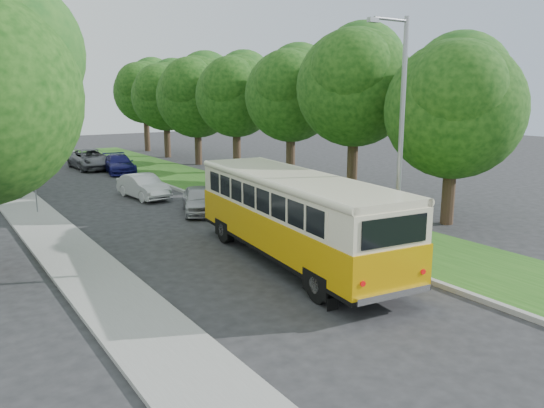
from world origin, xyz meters
TOP-DOWN VIEW (x-y plane):
  - ground at (0.00, 0.00)m, footprint 120.00×120.00m
  - curb at (3.60, 5.00)m, footprint 0.20×70.00m
  - grass_verge at (5.95, 5.00)m, footprint 4.50×70.00m
  - sidewalk at (-4.80, 5.00)m, footprint 2.20×70.00m
  - treeline at (3.15, 17.99)m, footprint 24.27×41.91m
  - lamppost_near at (4.21, -2.50)m, footprint 1.71×0.16m
  - lamppost_far at (-4.70, 16.00)m, footprint 1.71×0.16m
  - warning_sign at (-4.50, 11.98)m, footprint 0.56×0.10m
  - vintage_bus at (1.32, -0.68)m, footprint 3.77×10.52m
  - car_silver at (2.04, 8.01)m, footprint 2.80×4.07m
  - car_white at (1.10, 12.96)m, footprint 1.80×4.11m
  - car_blue at (2.96, 22.87)m, footprint 2.45×4.75m
  - car_grey at (1.90, 26.16)m, footprint 2.52×5.38m

SIDE VIEW (x-z plane):
  - ground at x=0.00m, z-range 0.00..0.00m
  - sidewalk at x=-4.80m, z-range 0.00..0.12m
  - grass_verge at x=5.95m, z-range 0.00..0.13m
  - curb at x=3.60m, z-range 0.00..0.15m
  - car_silver at x=2.04m, z-range 0.00..1.29m
  - car_white at x=1.10m, z-range 0.00..1.31m
  - car_blue at x=2.96m, z-range 0.00..1.32m
  - car_grey at x=1.90m, z-range 0.00..1.49m
  - vintage_bus at x=1.32m, z-range 0.00..3.06m
  - warning_sign at x=-4.50m, z-range 0.46..2.96m
  - lamppost_far at x=-4.70m, z-range 0.37..7.87m
  - lamppost_near at x=4.21m, z-range 0.37..8.37m
  - treeline at x=3.15m, z-range 1.20..10.66m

